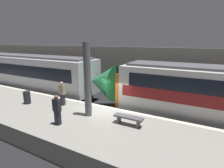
% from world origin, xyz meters
% --- Properties ---
extents(ground_plane, '(120.00, 120.00, 0.00)m').
position_xyz_m(ground_plane, '(0.00, 0.00, 0.00)').
color(ground_plane, black).
extents(platform, '(40.00, 4.65, 1.01)m').
position_xyz_m(platform, '(0.00, -2.32, 0.50)').
color(platform, gray).
rests_on(platform, ground).
extents(station_rear_barrier, '(50.00, 0.15, 4.55)m').
position_xyz_m(station_rear_barrier, '(0.00, 6.15, 2.27)').
color(station_rear_barrier, '#B2AD9E').
rests_on(station_rear_barrier, ground).
extents(support_pillar_near, '(0.38, 0.38, 4.05)m').
position_xyz_m(support_pillar_near, '(-0.35, -1.67, 3.03)').
color(support_pillar_near, '#56565B').
rests_on(support_pillar_near, platform).
extents(train_modern, '(19.08, 3.03, 3.74)m').
position_xyz_m(train_modern, '(-10.41, 2.04, 1.93)').
color(train_modern, black).
rests_on(train_modern, ground).
extents(person_waiting, '(0.38, 0.24, 1.57)m').
position_xyz_m(person_waiting, '(-2.78, -1.14, 1.83)').
color(person_waiting, '#2D2D38').
rests_on(person_waiting, platform).
extents(person_walking, '(0.38, 0.24, 1.55)m').
position_xyz_m(person_walking, '(-1.03, -3.32, 1.81)').
color(person_walking, black).
rests_on(person_walking, platform).
extents(platform_bench, '(1.50, 0.40, 0.45)m').
position_xyz_m(platform_bench, '(2.10, -1.66, 1.34)').
color(platform_bench, '#4C4C51').
rests_on(platform_bench, platform).
extents(trash_bin, '(0.44, 0.44, 0.85)m').
position_xyz_m(trash_bin, '(-5.07, -2.07, 1.43)').
color(trash_bin, '#232328').
rests_on(trash_bin, platform).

